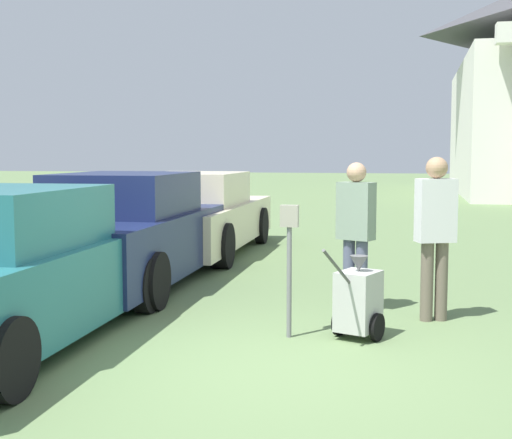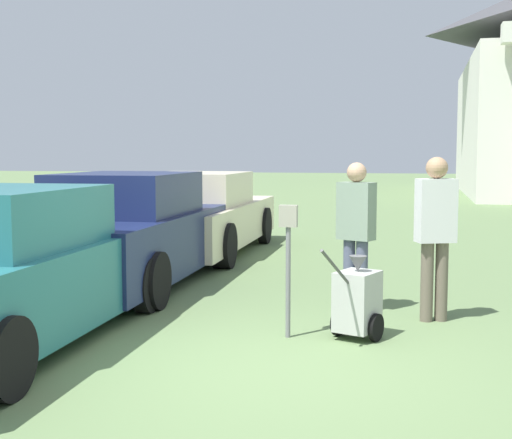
# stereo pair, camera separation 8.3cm
# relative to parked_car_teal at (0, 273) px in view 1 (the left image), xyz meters

# --- Properties ---
(ground_plane) EXTENTS (120.00, 120.00, 0.00)m
(ground_plane) POSITION_rel_parked_car_teal_xyz_m (2.69, -0.23, -0.71)
(ground_plane) COLOR #607A4C
(parked_car_teal) EXTENTS (2.17, 4.97, 1.54)m
(parked_car_teal) POSITION_rel_parked_car_teal_xyz_m (0.00, 0.00, 0.00)
(parked_car_teal) COLOR #23666B
(parked_car_teal) RESTS_ON ground_plane
(parked_car_navy) EXTENTS (2.09, 5.12, 1.59)m
(parked_car_navy) POSITION_rel_parked_car_teal_xyz_m (-0.00, 3.26, 0.03)
(parked_car_navy) COLOR #19234C
(parked_car_navy) RESTS_ON ground_plane
(parked_car_cream) EXTENTS (2.15, 5.34, 1.51)m
(parked_car_cream) POSITION_rel_parked_car_teal_xyz_m (0.00, 6.46, -0.01)
(parked_car_cream) COLOR beige
(parked_car_cream) RESTS_ON ground_plane
(parking_meter) EXTENTS (0.18, 0.09, 1.35)m
(parking_meter) POSITION_rel_parked_car_teal_xyz_m (2.72, 0.85, 0.24)
(parking_meter) COLOR slate
(parking_meter) RESTS_ON ground_plane
(person_worker) EXTENTS (0.47, 0.37, 1.76)m
(person_worker) POSITION_rel_parked_car_teal_xyz_m (3.28, 2.22, 0.30)
(person_worker) COLOR #515670
(person_worker) RESTS_ON ground_plane
(person_supervisor) EXTENTS (0.47, 0.36, 1.83)m
(person_supervisor) POSITION_rel_parked_car_teal_xyz_m (4.18, 1.92, 0.35)
(person_supervisor) COLOR #665B4C
(person_supervisor) RESTS_ON ground_plane
(equipment_cart) EXTENTS (0.56, 0.99, 1.00)m
(equipment_cart) POSITION_rel_parked_car_teal_xyz_m (3.41, 0.97, -0.32)
(equipment_cart) COLOR #B2B2AD
(equipment_cart) RESTS_ON ground_plane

